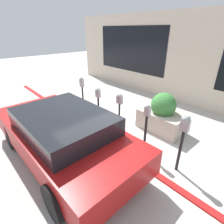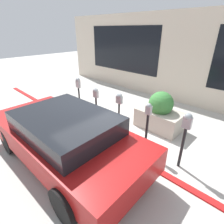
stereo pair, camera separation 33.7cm
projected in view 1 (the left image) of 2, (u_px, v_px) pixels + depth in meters
name	position (u px, v px, depth m)	size (l,w,h in m)	color
ground_plane	(109.00, 141.00, 5.27)	(40.00, 40.00, 0.00)	beige
curb_strip	(107.00, 141.00, 5.22)	(14.93, 0.16, 0.04)	red
building_facade	(191.00, 60.00, 7.14)	(14.93, 0.17, 3.77)	beige
parking_meter_nearest	(183.00, 133.00, 3.77)	(0.19, 0.16, 1.44)	black
parking_meter_second	(146.00, 122.00, 4.42)	(0.15, 0.13, 1.40)	black
parking_meter_middle	(119.00, 105.00, 4.99)	(0.19, 0.16, 1.44)	black
parking_meter_fourth	(98.00, 98.00, 5.79)	(0.18, 0.15, 1.33)	black
parking_meter_farthest	(82.00, 88.00, 6.31)	(0.18, 0.15, 1.51)	black
planter_box	(162.00, 115.00, 5.63)	(1.46, 0.87, 1.28)	#B2A899
parked_car_front	(63.00, 133.00, 4.29)	(4.48, 2.05, 1.34)	maroon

